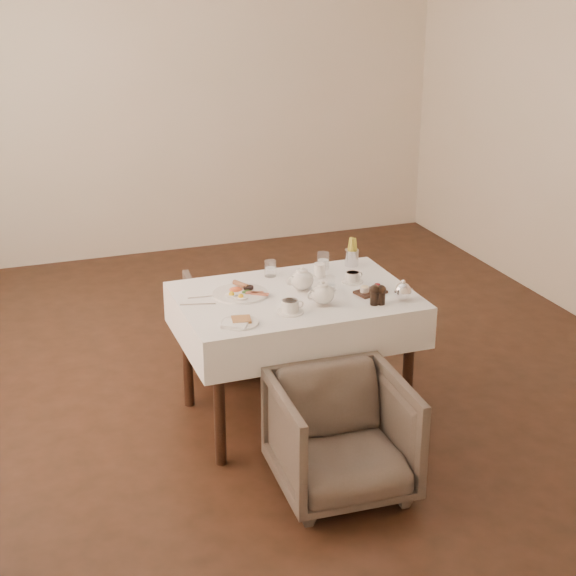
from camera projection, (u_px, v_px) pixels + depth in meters
The scene contains 20 objects.
table at pixel (295, 314), 4.88m from camera, with size 1.28×0.88×0.75m.
armchair_near at pixel (341, 437), 4.31m from camera, with size 0.64×0.66×0.60m, color #51453B.
armchair_far at pixel (238, 320), 5.68m from camera, with size 0.62×0.64×0.58m, color #51453B.
breakfast_plate at pixel (240, 293), 4.83m from camera, with size 0.30×0.30×0.04m.
side_plate at pixel (239, 323), 4.45m from camera, with size 0.21×0.19×0.02m.
teapot_centre at pixel (302, 278), 4.87m from camera, with size 0.18×0.14×0.14m, color white, non-canonical shape.
teapot_front at pixel (323, 292), 4.68m from camera, with size 0.17×0.13×0.14m, color white, non-canonical shape.
creamer at pixel (320, 270), 5.08m from camera, with size 0.07×0.07×0.08m, color white.
teacup_near at pixel (290, 307), 4.58m from camera, with size 0.14×0.14×0.07m.
teacup_far at pixel (353, 278), 5.01m from camera, with size 0.12×0.12×0.06m.
glass_left at pixel (270, 268), 5.09m from camera, with size 0.07×0.07×0.09m, color silver.
glass_mid at pixel (329, 285), 4.85m from camera, with size 0.07×0.07×0.09m, color silver.
glass_right at pixel (323, 261), 5.21m from camera, with size 0.07×0.07×0.10m, color silver.
condiment_board at pixel (370, 291), 4.85m from camera, with size 0.18×0.15×0.04m.
pepper_mill_left at pixel (375, 295), 4.68m from camera, with size 0.06×0.06×0.11m, color black, non-canonical shape.
pepper_mill_right at pixel (381, 295), 4.69m from camera, with size 0.05×0.05×0.11m, color black, non-canonical shape.
silver_pot at pixel (403, 290), 4.74m from camera, with size 0.11×0.09×0.12m, color white, non-canonical shape.
fries_cup at pixel (352, 253), 5.25m from camera, with size 0.08×0.08×0.18m.
cutlery_fork at pixel (204, 297), 4.80m from camera, with size 0.01×0.18×0.00m, color silver.
cutlery_knife at pixel (198, 304), 4.70m from camera, with size 0.02×0.19×0.00m, color silver.
Camera 1 is at (-1.80, -4.91, 2.54)m, focal length 55.00 mm.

